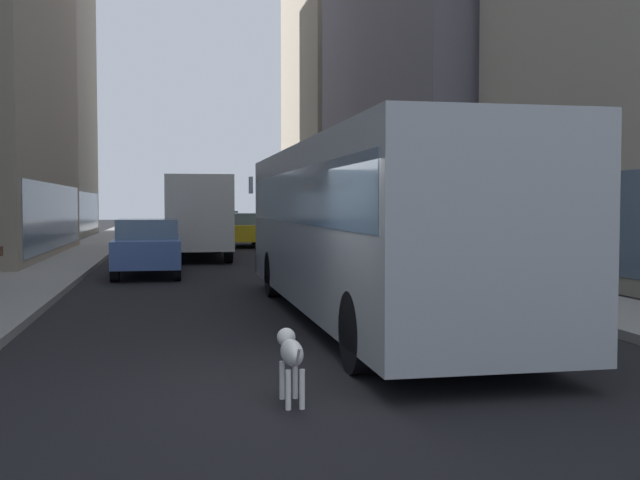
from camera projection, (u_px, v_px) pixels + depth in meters
name	position (u px, v px, depth m)	size (l,w,h in m)	color
ground_plane	(209.00, 240.00, 43.11)	(120.00, 120.00, 0.00)	black
sidewalk_left	(107.00, 239.00, 42.00)	(2.40, 110.00, 0.15)	gray
sidewalk_right	(307.00, 238.00, 44.22)	(2.40, 110.00, 0.15)	#9E9991
building_left_far	(2.00, 26.00, 44.50)	(9.19, 17.63, 25.31)	gray
building_right_far	(368.00, 57.00, 54.10)	(10.44, 15.46, 25.31)	#A0937F
transit_bus	(364.00, 219.00, 13.24)	(2.78, 11.53, 3.05)	#999EA3
car_yellow_taxi	(242.00, 230.00, 36.27)	(1.80, 4.54, 1.62)	yellow
car_grey_wagon	(191.00, 229.00, 36.56)	(1.86, 4.44, 1.62)	slate
car_blue_hatchback	(148.00, 247.00, 21.61)	(1.82, 4.73, 1.62)	#4C6BB7
car_white_van	(339.00, 245.00, 22.49)	(1.95, 4.79, 1.62)	silver
car_silver_sedan	(224.00, 223.00, 48.59)	(1.79, 4.75, 1.62)	#B7BABF
box_truck	(196.00, 214.00, 28.41)	(2.30, 7.50, 3.05)	#A51919
dalmatian_dog	(291.00, 353.00, 7.70)	(0.22, 0.96, 0.72)	white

